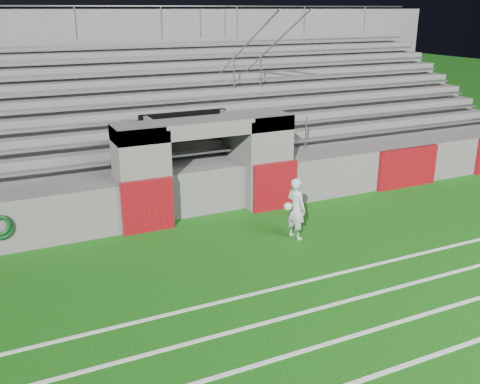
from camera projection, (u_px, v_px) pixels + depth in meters
ground at (267, 265)px, 11.67m from camera, size 90.00×90.00×0.00m
stadium_structure at (157, 128)px, 18.00m from camera, size 26.00×8.48×5.42m
goalkeeper_with_ball at (296, 208)px, 12.82m from camera, size 0.69×0.63×1.53m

